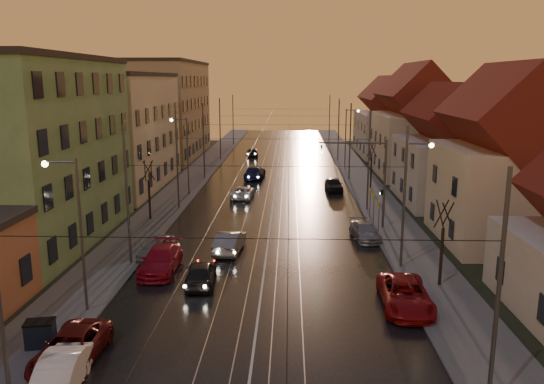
# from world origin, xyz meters

# --- Properties ---
(ground) EXTENTS (160.00, 160.00, 0.00)m
(ground) POSITION_xyz_m (0.00, 0.00, 0.00)
(ground) COLOR black
(ground) RESTS_ON ground
(road) EXTENTS (16.00, 120.00, 0.04)m
(road) POSITION_xyz_m (0.00, 40.00, 0.02)
(road) COLOR black
(road) RESTS_ON ground
(sidewalk_left) EXTENTS (4.00, 120.00, 0.15)m
(sidewalk_left) POSITION_xyz_m (-10.00, 40.00, 0.07)
(sidewalk_left) COLOR #4C4C4C
(sidewalk_left) RESTS_ON ground
(sidewalk_right) EXTENTS (4.00, 120.00, 0.15)m
(sidewalk_right) POSITION_xyz_m (10.00, 40.00, 0.07)
(sidewalk_right) COLOR #4C4C4C
(sidewalk_right) RESTS_ON ground
(tram_rail_0) EXTENTS (0.06, 120.00, 0.03)m
(tram_rail_0) POSITION_xyz_m (-2.20, 40.00, 0.06)
(tram_rail_0) COLOR gray
(tram_rail_0) RESTS_ON road
(tram_rail_1) EXTENTS (0.06, 120.00, 0.03)m
(tram_rail_1) POSITION_xyz_m (-0.77, 40.00, 0.06)
(tram_rail_1) COLOR gray
(tram_rail_1) RESTS_ON road
(tram_rail_2) EXTENTS (0.06, 120.00, 0.03)m
(tram_rail_2) POSITION_xyz_m (0.77, 40.00, 0.06)
(tram_rail_2) COLOR gray
(tram_rail_2) RESTS_ON road
(tram_rail_3) EXTENTS (0.06, 120.00, 0.03)m
(tram_rail_3) POSITION_xyz_m (2.20, 40.00, 0.06)
(tram_rail_3) COLOR gray
(tram_rail_3) RESTS_ON road
(apartment_left_1) EXTENTS (10.00, 18.00, 13.00)m
(apartment_left_1) POSITION_xyz_m (-17.50, 14.00, 6.50)
(apartment_left_1) COLOR #5C8B58
(apartment_left_1) RESTS_ON ground
(apartment_left_2) EXTENTS (10.00, 20.00, 12.00)m
(apartment_left_2) POSITION_xyz_m (-17.50, 34.00, 6.00)
(apartment_left_2) COLOR beige
(apartment_left_2) RESTS_ON ground
(apartment_left_3) EXTENTS (10.00, 24.00, 14.00)m
(apartment_left_3) POSITION_xyz_m (-17.50, 58.00, 7.00)
(apartment_left_3) COLOR tan
(apartment_left_3) RESTS_ON ground
(house_right_1) EXTENTS (8.67, 10.20, 10.80)m
(house_right_1) POSITION_xyz_m (17.00, 15.00, 5.45)
(house_right_1) COLOR beige
(house_right_1) RESTS_ON ground
(house_right_2) EXTENTS (9.18, 12.24, 9.20)m
(house_right_2) POSITION_xyz_m (17.00, 28.00, 4.64)
(house_right_2) COLOR #B9B5AB
(house_right_2) RESTS_ON ground
(house_right_3) EXTENTS (9.18, 14.28, 11.50)m
(house_right_3) POSITION_xyz_m (17.00, 43.00, 5.80)
(house_right_3) COLOR beige
(house_right_3) RESTS_ON ground
(house_right_4) EXTENTS (9.18, 16.32, 10.00)m
(house_right_4) POSITION_xyz_m (17.00, 61.00, 5.05)
(house_right_4) COLOR #B9B5AB
(house_right_4) RESTS_ON ground
(catenary_pole_r_0) EXTENTS (0.16, 0.16, 9.00)m
(catenary_pole_r_0) POSITION_xyz_m (8.60, -6.00, 4.50)
(catenary_pole_r_0) COLOR #595B60
(catenary_pole_r_0) RESTS_ON ground
(catenary_pole_l_1) EXTENTS (0.16, 0.16, 9.00)m
(catenary_pole_l_1) POSITION_xyz_m (-8.60, 9.00, 4.50)
(catenary_pole_l_1) COLOR #595B60
(catenary_pole_l_1) RESTS_ON ground
(catenary_pole_r_1) EXTENTS (0.16, 0.16, 9.00)m
(catenary_pole_r_1) POSITION_xyz_m (8.60, 9.00, 4.50)
(catenary_pole_r_1) COLOR #595B60
(catenary_pole_r_1) RESTS_ON ground
(catenary_pole_l_2) EXTENTS (0.16, 0.16, 9.00)m
(catenary_pole_l_2) POSITION_xyz_m (-8.60, 24.00, 4.50)
(catenary_pole_l_2) COLOR #595B60
(catenary_pole_l_2) RESTS_ON ground
(catenary_pole_r_2) EXTENTS (0.16, 0.16, 9.00)m
(catenary_pole_r_2) POSITION_xyz_m (8.60, 24.00, 4.50)
(catenary_pole_r_2) COLOR #595B60
(catenary_pole_r_2) RESTS_ON ground
(catenary_pole_l_3) EXTENTS (0.16, 0.16, 9.00)m
(catenary_pole_l_3) POSITION_xyz_m (-8.60, 39.00, 4.50)
(catenary_pole_l_3) COLOR #595B60
(catenary_pole_l_3) RESTS_ON ground
(catenary_pole_r_3) EXTENTS (0.16, 0.16, 9.00)m
(catenary_pole_r_3) POSITION_xyz_m (8.60, 39.00, 4.50)
(catenary_pole_r_3) COLOR #595B60
(catenary_pole_r_3) RESTS_ON ground
(catenary_pole_l_4) EXTENTS (0.16, 0.16, 9.00)m
(catenary_pole_l_4) POSITION_xyz_m (-8.60, 54.00, 4.50)
(catenary_pole_l_4) COLOR #595B60
(catenary_pole_l_4) RESTS_ON ground
(catenary_pole_r_4) EXTENTS (0.16, 0.16, 9.00)m
(catenary_pole_r_4) POSITION_xyz_m (8.60, 54.00, 4.50)
(catenary_pole_r_4) COLOR #595B60
(catenary_pole_r_4) RESTS_ON ground
(catenary_pole_l_5) EXTENTS (0.16, 0.16, 9.00)m
(catenary_pole_l_5) POSITION_xyz_m (-8.60, 72.00, 4.50)
(catenary_pole_l_5) COLOR #595B60
(catenary_pole_l_5) RESTS_ON ground
(catenary_pole_r_5) EXTENTS (0.16, 0.16, 9.00)m
(catenary_pole_r_5) POSITION_xyz_m (8.60, 72.00, 4.50)
(catenary_pole_r_5) COLOR #595B60
(catenary_pole_r_5) RESTS_ON ground
(street_lamp_0) EXTENTS (1.75, 0.32, 8.00)m
(street_lamp_0) POSITION_xyz_m (-9.10, 2.00, 4.89)
(street_lamp_0) COLOR #595B60
(street_lamp_0) RESTS_ON ground
(street_lamp_1) EXTENTS (1.75, 0.32, 8.00)m
(street_lamp_1) POSITION_xyz_m (9.10, 10.00, 4.89)
(street_lamp_1) COLOR #595B60
(street_lamp_1) RESTS_ON ground
(street_lamp_2) EXTENTS (1.75, 0.32, 8.00)m
(street_lamp_2) POSITION_xyz_m (-9.10, 30.00, 4.89)
(street_lamp_2) COLOR #595B60
(street_lamp_2) RESTS_ON ground
(street_lamp_3) EXTENTS (1.75, 0.32, 8.00)m
(street_lamp_3) POSITION_xyz_m (9.10, 46.00, 4.89)
(street_lamp_3) COLOR #595B60
(street_lamp_3) RESTS_ON ground
(traffic_light_mast) EXTENTS (5.30, 0.32, 7.20)m
(traffic_light_mast) POSITION_xyz_m (7.99, 18.00, 4.60)
(traffic_light_mast) COLOR #595B60
(traffic_light_mast) RESTS_ON ground
(bare_tree_0) EXTENTS (1.09, 1.09, 5.11)m
(bare_tree_0) POSITION_xyz_m (-10.20, 20.00, 2.49)
(bare_tree_0) COLOR black
(bare_tree_0) RESTS_ON ground
(bare_tree_1) EXTENTS (1.09, 1.09, 5.11)m
(bare_tree_1) POSITION_xyz_m (10.20, 6.00, 2.49)
(bare_tree_1) COLOR black
(bare_tree_1) RESTS_ON ground
(bare_tree_2) EXTENTS (1.09, 1.09, 5.11)m
(bare_tree_2) POSITION_xyz_m (10.40, 34.00, 2.49)
(bare_tree_2) COLOR black
(bare_tree_2) RESTS_ON ground
(driving_car_0) EXTENTS (1.95, 4.20, 1.39)m
(driving_car_0) POSITION_xyz_m (-3.58, 5.94, 0.70)
(driving_car_0) COLOR black
(driving_car_0) RESTS_ON ground
(driving_car_1) EXTENTS (1.98, 4.60, 1.47)m
(driving_car_1) POSITION_xyz_m (-2.56, 11.93, 0.74)
(driving_car_1) COLOR #939297
(driving_car_1) RESTS_ON ground
(driving_car_2) EXTENTS (2.25, 4.49, 1.22)m
(driving_car_2) POSITION_xyz_m (-3.15, 28.68, 0.61)
(driving_car_2) COLOR #BEBEBE
(driving_car_2) RESTS_ON ground
(driving_car_3) EXTENTS (2.53, 5.49, 1.56)m
(driving_car_3) POSITION_xyz_m (-2.61, 39.43, 0.78)
(driving_car_3) COLOR #171A47
(driving_car_3) RESTS_ON ground
(driving_car_4) EXTENTS (2.09, 4.14, 1.35)m
(driving_car_4) POSITION_xyz_m (-4.18, 57.94, 0.68)
(driving_car_4) COLOR black
(driving_car_4) RESTS_ON ground
(parked_left_0) EXTENTS (1.82, 4.33, 1.39)m
(parked_left_0) POSITION_xyz_m (-7.17, -5.08, 0.70)
(parked_left_0) COLOR white
(parked_left_0) RESTS_ON ground
(parked_left_1) EXTENTS (2.31, 4.84, 1.33)m
(parked_left_1) POSITION_xyz_m (-7.60, -2.89, 0.67)
(parked_left_1) COLOR #621110
(parked_left_1) RESTS_ON ground
(parked_left_2) EXTENTS (2.20, 5.21, 1.50)m
(parked_left_2) POSITION_xyz_m (-6.41, 7.98, 0.75)
(parked_left_2) COLOR #A91025
(parked_left_2) RESTS_ON ground
(parked_left_3) EXTENTS (2.09, 4.23, 1.38)m
(parked_left_3) POSITION_xyz_m (-7.34, 10.64, 0.69)
(parked_left_3) COLOR #A8A7AD
(parked_left_3) RESTS_ON ground
(parked_right_0) EXTENTS (2.65, 5.39, 1.47)m
(parked_right_0) POSITION_xyz_m (7.60, 3.07, 0.74)
(parked_right_0) COLOR #9E0F15
(parked_right_0) RESTS_ON ground
(parked_right_1) EXTENTS (2.27, 4.39, 1.22)m
(parked_right_1) POSITION_xyz_m (7.19, 15.21, 0.61)
(parked_right_1) COLOR #9B9CA1
(parked_right_1) RESTS_ON ground
(parked_right_2) EXTENTS (1.93, 4.25, 1.41)m
(parked_right_2) POSITION_xyz_m (6.26, 32.64, 0.71)
(parked_right_2) COLOR black
(parked_right_2) RESTS_ON ground
(dumpster) EXTENTS (1.34, 1.03, 1.10)m
(dumpster) POSITION_xyz_m (-9.41, -1.81, 0.70)
(dumpster) COLOR black
(dumpster) RESTS_ON sidewalk_left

